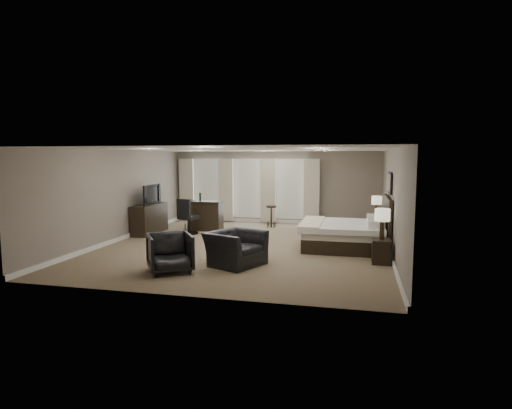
% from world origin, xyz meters
% --- Properties ---
extents(room, '(7.60, 8.60, 2.64)m').
position_xyz_m(room, '(0.00, 0.00, 1.30)').
color(room, brown).
rests_on(room, ground).
extents(window_bay, '(5.25, 0.20, 2.30)m').
position_xyz_m(window_bay, '(-1.00, 4.11, 1.20)').
color(window_bay, silver).
rests_on(window_bay, room).
extents(bed, '(2.18, 2.08, 1.39)m').
position_xyz_m(bed, '(2.58, 0.39, 0.69)').
color(bed, silver).
rests_on(bed, ground).
extents(nightstand_near, '(0.41, 0.50, 0.55)m').
position_xyz_m(nightstand_near, '(3.47, -1.06, 0.27)').
color(nightstand_near, black).
rests_on(nightstand_near, ground).
extents(nightstand_far, '(0.49, 0.60, 0.66)m').
position_xyz_m(nightstand_far, '(3.47, 1.84, 0.33)').
color(nightstand_far, black).
rests_on(nightstand_far, ground).
extents(lamp_near, '(0.34, 0.34, 0.70)m').
position_xyz_m(lamp_near, '(3.47, -1.06, 0.90)').
color(lamp_near, beige).
rests_on(lamp_near, nightstand_near).
extents(lamp_far, '(0.30, 0.30, 0.61)m').
position_xyz_m(lamp_far, '(3.47, 1.84, 0.97)').
color(lamp_far, beige).
rests_on(lamp_far, nightstand_far).
extents(wall_art, '(0.04, 0.96, 0.56)m').
position_xyz_m(wall_art, '(3.70, 0.39, 1.75)').
color(wall_art, slate).
rests_on(wall_art, room).
extents(dresser, '(0.51, 1.59, 0.92)m').
position_xyz_m(dresser, '(-3.45, 1.23, 0.46)').
color(dresser, black).
rests_on(dresser, ground).
extents(tv, '(0.62, 1.08, 0.14)m').
position_xyz_m(tv, '(-3.45, 1.23, 0.99)').
color(tv, black).
rests_on(tv, dresser).
extents(armchair_near, '(1.18, 1.38, 1.02)m').
position_xyz_m(armchair_near, '(0.29, -1.96, 0.51)').
color(armchair_near, black).
rests_on(armchair_near, ground).
extents(armchair_far, '(1.18, 1.17, 0.90)m').
position_xyz_m(armchair_far, '(-0.89, -2.85, 0.45)').
color(armchair_far, black).
rests_on(armchair_far, ground).
extents(bar_counter, '(1.12, 0.58, 0.97)m').
position_xyz_m(bar_counter, '(-1.92, 2.17, 0.49)').
color(bar_counter, black).
rests_on(bar_counter, ground).
extents(bar_stool_left, '(0.47, 0.47, 0.77)m').
position_xyz_m(bar_stool_left, '(-2.52, 2.24, 0.39)').
color(bar_stool_left, black).
rests_on(bar_stool_left, ground).
extents(bar_stool_right, '(0.41, 0.41, 0.75)m').
position_xyz_m(bar_stool_right, '(0.08, 3.19, 0.37)').
color(bar_stool_right, black).
rests_on(bar_stool_right, ground).
extents(desk_chair, '(0.71, 0.71, 1.13)m').
position_xyz_m(desk_chair, '(-2.19, 1.38, 0.56)').
color(desk_chair, black).
rests_on(desk_chair, ground).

